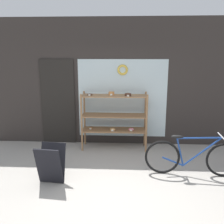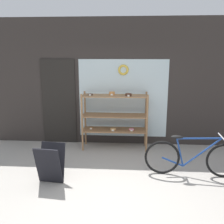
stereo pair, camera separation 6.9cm
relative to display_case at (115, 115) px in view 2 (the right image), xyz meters
name	(u,v)px [view 2 (the right image)]	position (x,y,z in m)	size (l,w,h in m)	color
ground_plane	(106,195)	(-0.02, -2.08, -0.83)	(30.00, 30.00, 0.00)	gray
storefront_facade	(114,84)	(-0.05, 0.37, 0.67)	(6.30, 0.13, 3.06)	#2D2826
display_case	(115,115)	(0.00, 0.00, 0.00)	(1.53, 0.47, 1.36)	#8E6642
bicycle	(192,158)	(1.51, -1.30, -0.47)	(1.77, 0.46, 0.79)	black
sandwich_board	(50,164)	(-1.03, -1.72, -0.48)	(0.48, 0.42, 0.69)	black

